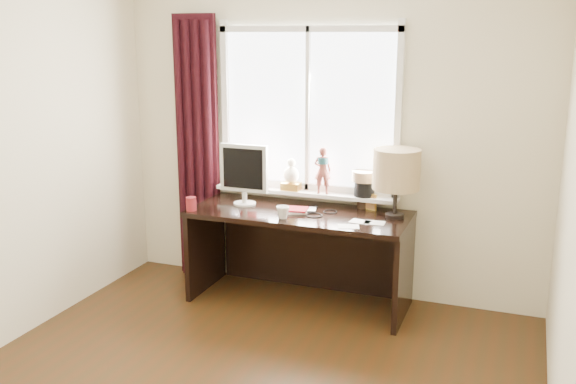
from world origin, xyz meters
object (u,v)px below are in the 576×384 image
at_px(laptop, 297,210).
at_px(desk, 303,238).
at_px(monitor, 244,171).
at_px(table_lamp, 396,170).
at_px(red_cup, 191,204).
at_px(mug, 283,212).

height_order(laptop, desk, laptop).
bearing_deg(monitor, table_lamp, 2.75).
height_order(laptop, red_cup, red_cup).
bearing_deg(red_cup, table_lamp, 13.54).
height_order(mug, desk, mug).
bearing_deg(table_lamp, red_cup, -166.46).
distance_m(red_cup, table_lamp, 1.60).
bearing_deg(table_lamp, laptop, -172.64).
xyz_separation_m(red_cup, table_lamp, (1.52, 0.37, 0.31)).
height_order(monitor, table_lamp, table_lamp).
relative_size(mug, monitor, 0.20).
xyz_separation_m(mug, desk, (0.05, 0.31, -0.29)).
distance_m(laptop, desk, 0.27).
distance_m(mug, red_cup, 0.75).
relative_size(monitor, table_lamp, 0.94).
bearing_deg(mug, laptop, 81.69).
bearing_deg(desk, table_lamp, 0.47).
relative_size(mug, table_lamp, 0.19).
distance_m(desk, monitor, 0.72).
height_order(red_cup, desk, red_cup).
relative_size(red_cup, desk, 0.06).
bearing_deg(mug, desk, 80.29).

